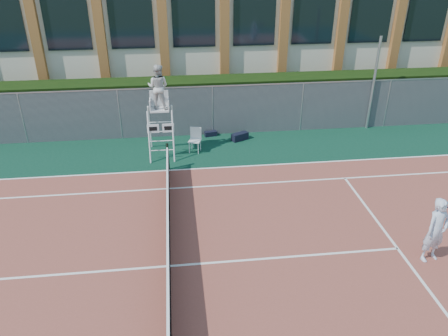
{
  "coord_description": "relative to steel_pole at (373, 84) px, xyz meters",
  "views": [
    {
      "loc": [
        0.38,
        -9.19,
        7.77
      ],
      "look_at": [
        1.82,
        3.0,
        1.32
      ],
      "focal_mm": 35.0,
      "sensor_mm": 36.0,
      "label": 1
    }
  ],
  "objects": [
    {
      "name": "ground",
      "position": [
        -9.15,
        -8.7,
        -2.08
      ],
      "size": [
        120.0,
        120.0,
        0.0
      ],
      "primitive_type": "plane",
      "color": "#233814"
    },
    {
      "name": "apron",
      "position": [
        -9.15,
        -7.7,
        -2.08
      ],
      "size": [
        36.0,
        20.0,
        0.01
      ],
      "primitive_type": "cube",
      "color": "#0B3122",
      "rests_on": "ground"
    },
    {
      "name": "tennis_court",
      "position": [
        -9.15,
        -8.7,
        -2.06
      ],
      "size": [
        23.77,
        10.97,
        0.02
      ],
      "primitive_type": "cube",
      "color": "brown",
      "rests_on": "apron"
    },
    {
      "name": "tennis_net",
      "position": [
        -9.15,
        -8.7,
        -1.55
      ],
      "size": [
        0.1,
        11.3,
        1.1
      ],
      "color": "black",
      "rests_on": "ground"
    },
    {
      "name": "fence",
      "position": [
        -9.15,
        0.1,
        -0.98
      ],
      "size": [
        40.0,
        0.06,
        2.2
      ],
      "primitive_type": null,
      "color": "#595E60",
      "rests_on": "ground"
    },
    {
      "name": "hedge",
      "position": [
        -9.15,
        1.3,
        -0.98
      ],
      "size": [
        40.0,
        1.4,
        2.2
      ],
      "primitive_type": "cube",
      "color": "black",
      "rests_on": "ground"
    },
    {
      "name": "building",
      "position": [
        -9.15,
        9.25,
        2.06
      ],
      "size": [
        45.0,
        10.6,
        8.22
      ],
      "color": "beige",
      "rests_on": "ground"
    },
    {
      "name": "steel_pole",
      "position": [
        0.0,
        0.0,
        0.0
      ],
      "size": [
        0.12,
        0.12,
        4.17
      ],
      "primitive_type": "cylinder",
      "color": "#9EA0A5",
      "rests_on": "ground"
    },
    {
      "name": "umpire_chair",
      "position": [
        -9.37,
        -1.65,
        0.62
      ],
      "size": [
        1.03,
        1.59,
        3.7
      ],
      "color": "white",
      "rests_on": "ground"
    },
    {
      "name": "plastic_chair",
      "position": [
        -8.02,
        -1.54,
        -1.49
      ],
      "size": [
        0.58,
        0.58,
        1.0
      ],
      "color": "silver",
      "rests_on": "apron"
    },
    {
      "name": "sports_bag_near",
      "position": [
        -6.05,
        -0.69,
        -1.92
      ],
      "size": [
        0.8,
        0.61,
        0.32
      ],
      "primitive_type": "cube",
      "rotation": [
        0.0,
        0.0,
        0.48
      ],
      "color": "black",
      "rests_on": "apron"
    },
    {
      "name": "sports_bag_far",
      "position": [
        -7.27,
        -0.1,
        -1.97
      ],
      "size": [
        0.56,
        0.32,
        0.21
      ],
      "primitive_type": "cube",
      "rotation": [
        0.0,
        0.0,
        0.18
      ],
      "color": "black",
      "rests_on": "apron"
    },
    {
      "name": "tennis_player",
      "position": [
        -2.11,
        -9.21,
        -1.11
      ],
      "size": [
        1.08,
        0.77,
        1.88
      ],
      "color": "silver",
      "rests_on": "tennis_court"
    }
  ]
}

